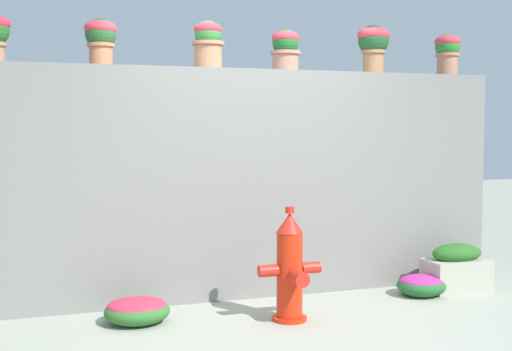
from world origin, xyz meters
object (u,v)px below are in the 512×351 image
object	(u,v)px
potted_plant_1	(101,37)
potted_plant_3	(285,48)
flower_bush_right	(137,310)
fire_hydrant	(290,269)
flower_bush_left	(421,284)
potted_plant_2	(208,42)
potted_plant_4	(373,43)
planter_box	(456,268)
potted_plant_5	(447,50)

from	to	relation	value
potted_plant_1	potted_plant_3	distance (m)	1.68
potted_plant_3	flower_bush_right	xyz separation A→B (m)	(-1.50, -0.62, -2.18)
fire_hydrant	flower_bush_left	bearing A→B (deg)	13.90
potted_plant_2	potted_plant_3	bearing A→B (deg)	3.26
potted_plant_1	potted_plant_3	xyz separation A→B (m)	(1.68, -0.02, -0.03)
potted_plant_4	flower_bush_right	size ratio (longest dim) A/B	0.89
potted_plant_3	planter_box	size ratio (longest dim) A/B	0.64
potted_plant_4	potted_plant_5	xyz separation A→B (m)	(0.85, 0.01, -0.04)
potted_plant_3	flower_bush_left	world-z (taller)	potted_plant_3
potted_plant_1	potted_plant_2	world-z (taller)	potted_plant_2
potted_plant_1	potted_plant_5	xyz separation A→B (m)	(3.45, -0.01, 0.01)
potted_plant_2	potted_plant_5	world-z (taller)	potted_plant_5
potted_plant_3	fire_hydrant	xyz separation A→B (m)	(-0.33, -0.94, -1.87)
fire_hydrant	planter_box	world-z (taller)	fire_hydrant
potted_plant_3	potted_plant_4	distance (m)	0.92
potted_plant_2	planter_box	bearing A→B (deg)	-11.92
fire_hydrant	potted_plant_2	bearing A→B (deg)	115.42
potted_plant_1	potted_plant_4	distance (m)	2.60
potted_plant_3	fire_hydrant	distance (m)	2.12
potted_plant_2	potted_plant_3	xyz separation A→B (m)	(0.75, 0.04, -0.02)
potted_plant_2	potted_plant_4	size ratio (longest dim) A/B	0.90
potted_plant_4	fire_hydrant	xyz separation A→B (m)	(-1.24, -0.94, -1.95)
planter_box	flower_bush_right	bearing A→B (deg)	-178.32
potted_plant_1	potted_plant_4	bearing A→B (deg)	-0.44
flower_bush_left	flower_bush_right	xyz separation A→B (m)	(-2.63, -0.03, 0.00)
potted_plant_3	flower_bush_left	bearing A→B (deg)	-27.38
potted_plant_2	fire_hydrant	world-z (taller)	potted_plant_2
flower_bush_left	fire_hydrant	bearing A→B (deg)	-166.10
potted_plant_2	flower_bush_right	world-z (taller)	potted_plant_2
potted_plant_2	potted_plant_5	size ratio (longest dim) A/B	0.99
potted_plant_5	fire_hydrant	size ratio (longest dim) A/B	0.46
potted_plant_5	potted_plant_3	bearing A→B (deg)	-179.76
potted_plant_1	fire_hydrant	world-z (taller)	potted_plant_1
potted_plant_5	fire_hydrant	distance (m)	2.99
potted_plant_2	flower_bush_right	bearing A→B (deg)	-142.41
potted_plant_5	fire_hydrant	world-z (taller)	potted_plant_5
potted_plant_1	flower_bush_right	world-z (taller)	potted_plant_1
potted_plant_5	fire_hydrant	xyz separation A→B (m)	(-2.09, -0.95, -1.91)
potted_plant_4	potted_plant_3	bearing A→B (deg)	179.86
potted_plant_2	flower_bush_left	world-z (taller)	potted_plant_2
planter_box	potted_plant_3	bearing A→B (deg)	161.13
potted_plant_2	potted_plant_3	distance (m)	0.76
flower_bush_right	fire_hydrant	bearing A→B (deg)	-15.53
potted_plant_3	flower_bush_left	distance (m)	2.53
fire_hydrant	planter_box	distance (m)	1.93
potted_plant_4	planter_box	xyz separation A→B (m)	(0.63, -0.53, -2.16)
potted_plant_5	flower_bush_right	bearing A→B (deg)	-169.17
potted_plant_2	potted_plant_4	xyz separation A→B (m)	(1.67, 0.04, 0.06)
potted_plant_5	flower_bush_right	size ratio (longest dim) A/B	0.81
flower_bush_right	planter_box	distance (m)	3.05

